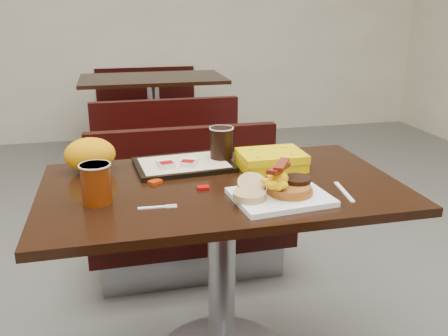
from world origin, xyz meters
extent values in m
cube|color=white|center=(0.15, -0.18, 0.76)|extent=(0.31, 0.25, 0.02)
cylinder|color=#A25F1B|center=(0.18, -0.17, 0.78)|extent=(0.18, 0.18, 0.03)
cylinder|color=black|center=(0.21, -0.15, 0.80)|extent=(0.11, 0.11, 0.01)
ellipsoid|color=#EFB504|center=(0.14, -0.19, 0.82)|extent=(0.11, 0.11, 0.05)
cylinder|color=tan|center=(0.04, -0.19, 0.78)|extent=(0.12, 0.12, 0.02)
cylinder|color=tan|center=(0.07, -0.13, 0.79)|extent=(0.11, 0.11, 0.05)
cylinder|color=#932C05|center=(-0.41, -0.07, 0.81)|extent=(0.10, 0.10, 0.12)
cube|color=white|center=(0.37, -0.17, 0.75)|extent=(0.04, 0.17, 0.00)
cube|color=#A12806|center=(-0.22, 0.05, 0.76)|extent=(0.05, 0.05, 0.01)
cube|color=#8C0504|center=(-0.07, -0.03, 0.75)|extent=(0.04, 0.03, 0.01)
cube|color=black|center=(-0.10, 0.21, 0.76)|extent=(0.37, 0.28, 0.02)
cube|color=silver|center=(-0.17, 0.18, 0.78)|extent=(0.06, 0.08, 0.02)
cube|color=silver|center=(-0.08, 0.18, 0.78)|extent=(0.08, 0.08, 0.02)
cylinder|color=black|center=(0.05, 0.23, 0.83)|extent=(0.11, 0.11, 0.12)
cube|color=#E1B703|center=(0.22, 0.12, 0.78)|extent=(0.24, 0.18, 0.06)
ellipsoid|color=orange|center=(-0.43, 0.23, 0.81)|extent=(0.19, 0.15, 0.13)
camera|label=1|loc=(-0.34, -1.47, 1.32)|focal=38.20mm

